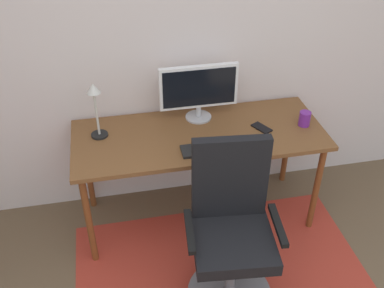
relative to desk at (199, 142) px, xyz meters
The scene contains 10 objects.
wall_back 0.76m from the desk, 110.45° to the left, with size 6.00×0.10×2.60m, color silver.
area_rug 0.94m from the desk, 86.98° to the right, with size 1.89×1.38×0.01m, color #A73225.
desk is the anchor object (origin of this frame).
monitor 0.35m from the desk, 79.28° to the left, with size 0.53×0.18×0.40m.
keyboard 0.22m from the desk, 73.19° to the right, with size 0.43×0.13×0.02m, color black.
computer_mouse 0.44m from the desk, 26.51° to the right, with size 0.06×0.10×0.03m, color black.
coffee_cup 0.73m from the desk, ahead, with size 0.08×0.08×0.10m, color #6C258B.
cell_phone 0.43m from the desk, ahead, with size 0.07×0.14×0.01m, color black.
desk_lamp 0.73m from the desk, behind, with size 0.11×0.11×0.38m.
office_chair 0.73m from the desk, 86.65° to the right, with size 0.56×0.52×1.07m.
Camera 1 is at (-0.39, -0.61, 2.41)m, focal length 41.97 mm.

